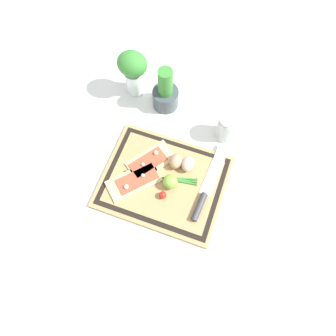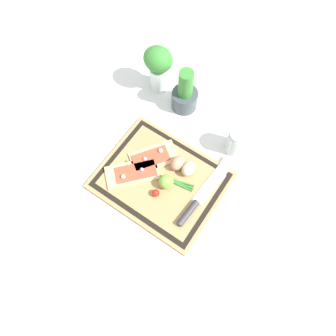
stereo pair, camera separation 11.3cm
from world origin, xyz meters
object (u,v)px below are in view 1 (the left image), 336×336
egg_brown (176,161)px  sauce_jar (227,128)px  pizza_slice_far (151,161)px  cherry_tomato_red (163,195)px  lime (170,182)px  pizza_slice_near (134,181)px  egg_pink (188,164)px  knife (205,194)px  herb_pot (166,94)px  herb_glass (133,70)px

egg_brown → sauce_jar: (0.13, 0.18, 0.01)m
pizza_slice_far → cherry_tomato_red: bearing=-51.4°
egg_brown → lime: (0.01, -0.08, 0.00)m
pizza_slice_near → egg_pink: size_ratio=3.34×
knife → egg_pink: egg_pink is taller
pizza_slice_near → lime: size_ratio=3.82×
sauce_jar → pizza_slice_near: bearing=-129.6°
pizza_slice_near → herb_pot: herb_pot is taller
pizza_slice_near → knife: pizza_slice_near is taller
herb_pot → sauce_jar: herb_pot is taller
pizza_slice_near → herb_glass: 0.41m
knife → cherry_tomato_red: (-0.13, -0.05, 0.00)m
knife → herb_pot: herb_pot is taller
pizza_slice_near → knife: bearing=8.5°
cherry_tomato_red → herb_pot: bearing=108.5°
cherry_tomato_red → herb_glass: herb_glass is taller
egg_brown → herb_pot: herb_pot is taller
pizza_slice_near → cherry_tomato_red: size_ratio=7.57×
pizza_slice_far → sauce_jar: bearing=43.3°
egg_pink → sauce_jar: bearing=63.9°
lime → herb_glass: herb_glass is taller
cherry_tomato_red → sauce_jar: size_ratio=0.23×
cherry_tomato_red → herb_glass: (-0.26, 0.39, 0.09)m
pizza_slice_far → egg_brown: egg_brown is taller
egg_pink → herb_pot: size_ratio=0.31×
egg_brown → cherry_tomato_red: 0.13m
egg_brown → herb_glass: (-0.26, 0.26, 0.08)m
egg_brown → egg_pink: bearing=4.7°
lime → sauce_jar: bearing=64.9°
egg_pink → herb_pot: 0.29m
sauce_jar → herb_glass: size_ratio=0.56×
knife → herb_glass: herb_glass is taller
lime → herb_glass: bearing=128.0°
egg_pink → lime: bearing=-112.9°
cherry_tomato_red → sauce_jar: sauce_jar is taller
egg_brown → cherry_tomato_red: bearing=-90.8°
pizza_slice_far → egg_pink: (0.13, 0.03, 0.02)m
egg_pink → herb_pot: herb_pot is taller
pizza_slice_near → egg_brown: (0.11, 0.11, 0.02)m
egg_pink → sauce_jar: sauce_jar is taller
egg_brown → herb_glass: bearing=135.0°
herb_glass → sauce_jar: bearing=-11.1°
egg_pink → knife: bearing=-42.4°
pizza_slice_far → herb_glass: size_ratio=0.94×
pizza_slice_far → lime: bearing=-31.5°
egg_pink → cherry_tomato_red: bearing=-108.6°
egg_brown → lime: bearing=-84.8°
pizza_slice_near → pizza_slice_far: size_ratio=1.04×
knife → egg_brown: size_ratio=5.29×
lime → herb_pot: size_ratio=0.27×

